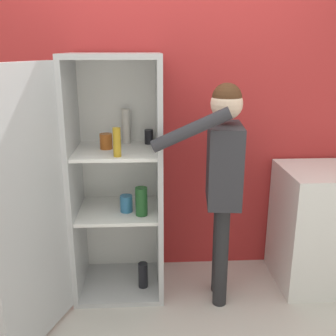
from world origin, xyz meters
TOP-DOWN VIEW (x-y plane):
  - wall_back at (0.00, 0.98)m, footprint 7.00×0.06m
  - refrigerator at (-0.44, 0.56)m, footprint 0.91×1.16m
  - person at (0.39, 0.46)m, footprint 0.62×0.51m
  - counter at (1.23, 0.63)m, footprint 0.70×0.59m

SIDE VIEW (x-z plane):
  - counter at x=1.23m, z-range 0.00..0.91m
  - refrigerator at x=-0.44m, z-range 0.00..1.72m
  - person at x=0.39m, z-range 0.22..1.77m
  - wall_back at x=0.00m, z-range 0.00..2.55m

